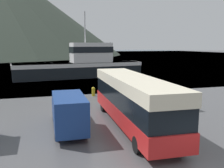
{
  "coord_description": "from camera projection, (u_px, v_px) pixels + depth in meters",
  "views": [
    {
      "loc": [
        -6.87,
        -7.27,
        5.48
      ],
      "look_at": [
        -0.69,
        13.91,
        2.0
      ],
      "focal_mm": 40.0,
      "sensor_mm": 36.0,
      "label": 1
    }
  ],
  "objects": [
    {
      "name": "delivery_van",
      "position": [
        68.0,
        111.0,
        16.03
      ],
      "size": [
        2.06,
        6.12,
        2.38
      ],
      "rotation": [
        0.0,
        0.0,
        -0.02
      ],
      "color": "navy",
      "rests_on": "ground"
    },
    {
      "name": "mooring_bollard",
      "position": [
        93.0,
        91.0,
        26.94
      ],
      "size": [
        0.39,
        0.39,
        0.97
      ],
      "color": "#B29919",
      "rests_on": "ground"
    },
    {
      "name": "fishing_boat",
      "position": [
        82.0,
        65.0,
        42.29
      ],
      "size": [
        21.87,
        6.77,
        10.94
      ],
      "rotation": [
        0.0,
        0.0,
        1.68
      ],
      "color": "black",
      "rests_on": "water_surface"
    },
    {
      "name": "water_surface",
      "position": [
        51.0,
        54.0,
        142.17
      ],
      "size": [
        240.0,
        240.0,
        0.0
      ],
      "primitive_type": "plane",
      "color": "#475B6B",
      "rests_on": "ground"
    },
    {
      "name": "tour_bus",
      "position": [
        132.0,
        99.0,
        16.75
      ],
      "size": [
        2.99,
        12.12,
        3.38
      ],
      "rotation": [
        0.0,
        0.0,
        -0.04
      ],
      "color": "red",
      "rests_on": "ground"
    },
    {
      "name": "storage_bin",
      "position": [
        180.0,
        101.0,
        21.19
      ],
      "size": [
        1.53,
        1.12,
        1.45
      ],
      "color": "green",
      "rests_on": "ground"
    }
  ]
}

